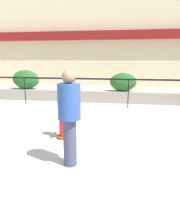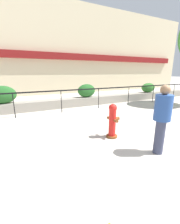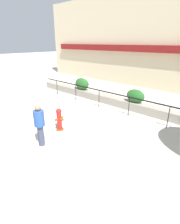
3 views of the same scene
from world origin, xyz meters
name	(u,v)px [view 1 (image 1 of 3)]	position (x,y,z in m)	size (l,w,h in m)	color
ground_plane	(126,168)	(0.00, 0.00, 0.00)	(120.00, 120.00, 0.00)	beige
building_facade	(131,26)	(0.00, 11.98, 3.99)	(30.00, 1.36, 8.00)	beige
planter_wall_low	(128,97)	(0.00, 6.00, 0.25)	(18.00, 0.70, 0.50)	gray
fence_railing_segment	(129,82)	(0.00, 4.90, 1.02)	(15.00, 0.05, 1.15)	black
hedge_bush_0	(26,79)	(-4.76, 6.00, 0.94)	(1.28, 0.66, 0.87)	#235B23
hedge_bush_1	(123,82)	(-0.24, 6.00, 0.90)	(1.14, 0.60, 0.80)	#235B23
fire_hydrant	(64,116)	(-1.53, 1.28, 0.55)	(0.44, 0.48, 1.08)	brown
pedestrian	(69,113)	(-1.02, -0.04, 0.99)	(0.55, 0.55, 1.73)	#383D56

